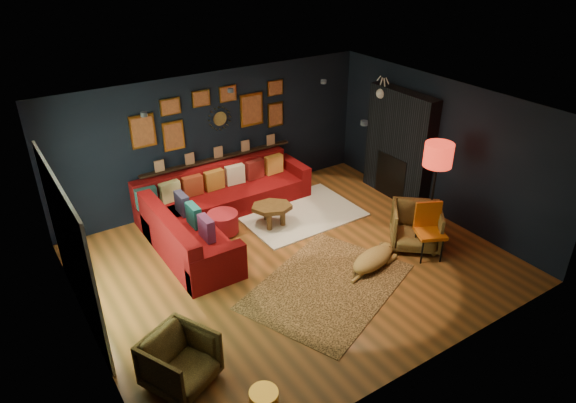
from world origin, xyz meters
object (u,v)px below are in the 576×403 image
armchair_right (416,225)px  floor_lamp (438,159)px  pouf (223,222)px  armchair_left (180,359)px  orange_chair (429,226)px  coffee_table (272,209)px  dog (373,256)px  sectional (212,211)px

armchair_right → floor_lamp: bearing=55.6°
pouf → armchair_right: size_ratio=0.67×
pouf → armchair_left: (-2.00, -2.85, 0.17)m
armchair_left → orange_chair: 4.58m
coffee_table → dog: (0.66, -2.04, -0.13)m
dog → armchair_right: bearing=-7.2°
pouf → orange_chair: 3.60m
pouf → armchair_right: 3.41m
sectional → armchair_right: sectional is taller
sectional → orange_chair: (2.62, -2.82, 0.24)m
sectional → coffee_table: 1.11m
orange_chair → dog: bearing=-165.1°
pouf → armchair_right: armchair_right is taller
pouf → orange_chair: orange_chair is taller
dog → armchair_left: bearing=175.8°
orange_chair → dog: (-1.01, 0.20, -0.35)m
coffee_table → armchair_right: armchair_right is taller
armchair_left → armchair_right: (4.60, 0.65, 0.03)m
coffee_table → pouf: (-0.88, 0.26, -0.13)m
armchair_right → dog: armchair_right is taller
orange_chair → dog: size_ratio=0.76×
sectional → floor_lamp: (3.11, -2.39, 1.17)m
coffee_table → dog: coffee_table is taller
armchair_right → orange_chair: orange_chair is taller
coffee_table → armchair_left: armchair_left is taller
armchair_right → dog: bearing=-133.3°
coffee_table → dog: bearing=-72.0°
orange_chair → floor_lamp: 1.14m
pouf → armchair_left: bearing=-125.1°
coffee_table → floor_lamp: bearing=-40.1°
orange_chair → dog: 1.09m
coffee_table → orange_chair: orange_chair is taller
orange_chair → floor_lamp: floor_lamp is taller
sectional → floor_lamp: bearing=-37.5°
pouf → dog: dog is taller
armchair_left → armchair_right: bearing=-17.8°
sectional → orange_chair: bearing=-47.0°
coffee_table → pouf: coffee_table is taller
pouf → floor_lamp: size_ratio=0.32×
pouf → coffee_table: bearing=-16.5°
armchair_right → floor_lamp: (0.45, 0.12, 1.08)m
armchair_right → dog: size_ratio=0.66×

